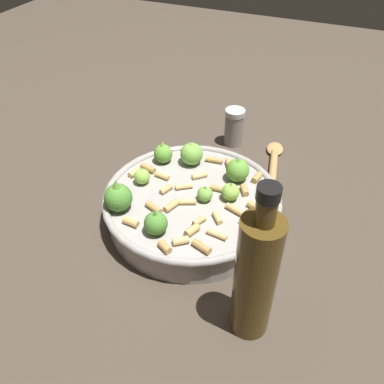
# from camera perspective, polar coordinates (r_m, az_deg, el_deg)

# --- Properties ---
(ground_plane) EXTENTS (2.40, 2.40, 0.00)m
(ground_plane) POSITION_cam_1_polar(r_m,az_deg,el_deg) (0.74, 0.00, -3.68)
(ground_plane) COLOR #42382D
(cooking_pan) EXTENTS (0.31, 0.31, 0.11)m
(cooking_pan) POSITION_cam_1_polar(r_m,az_deg,el_deg) (0.71, -0.15, -1.59)
(cooking_pan) COLOR #9E9993
(cooking_pan) RESTS_ON ground
(pepper_shaker) EXTENTS (0.04, 0.04, 0.08)m
(pepper_shaker) POSITION_cam_1_polar(r_m,az_deg,el_deg) (0.91, 5.94, 9.09)
(pepper_shaker) COLOR gray
(pepper_shaker) RESTS_ON ground
(olive_oil_bottle) EXTENTS (0.05, 0.05, 0.25)m
(olive_oil_bottle) POSITION_cam_1_polar(r_m,az_deg,el_deg) (0.52, 8.92, -11.57)
(olive_oil_bottle) COLOR #4C3814
(olive_oil_bottle) RESTS_ON ground
(wooden_spoon) EXTENTS (0.22, 0.07, 0.02)m
(wooden_spoon) POSITION_cam_1_polar(r_m,az_deg,el_deg) (0.86, 11.37, 3.55)
(wooden_spoon) COLOR #B2844C
(wooden_spoon) RESTS_ON ground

